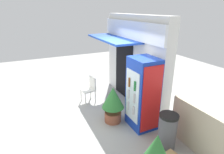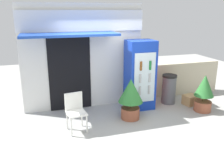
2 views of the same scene
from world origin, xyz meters
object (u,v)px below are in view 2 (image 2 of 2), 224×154
object	(u,v)px
trash_bin	(169,89)
drink_cooler	(140,75)
potted_plant_near_shop	(131,96)
potted_plant_curbside	(204,91)
cardboard_box	(190,100)
plastic_chair	(75,109)

from	to	relation	value
trash_bin	drink_cooler	bearing A→B (deg)	-176.99
potted_plant_near_shop	drink_cooler	bearing A→B (deg)	49.86
potted_plant_curbside	trash_bin	xyz separation A→B (m)	(-0.61, 0.81, -0.14)
cardboard_box	plastic_chair	bearing A→B (deg)	-171.21
plastic_chair	potted_plant_near_shop	bearing A→B (deg)	7.66
drink_cooler	cardboard_box	distance (m)	1.77
drink_cooler	plastic_chair	bearing A→B (deg)	-157.54
potted_plant_near_shop	trash_bin	bearing A→B (deg)	24.08
trash_bin	plastic_chair	bearing A→B (deg)	-163.64
plastic_chair	potted_plant_curbside	xyz separation A→B (m)	(3.56, 0.05, 0.06)
potted_plant_near_shop	cardboard_box	size ratio (longest dim) A/B	2.74
drink_cooler	plastic_chair	xyz separation A→B (m)	(-1.97, -0.81, -0.45)
plastic_chair	potted_plant_curbside	world-z (taller)	potted_plant_curbside
potted_plant_curbside	cardboard_box	world-z (taller)	potted_plant_curbside
plastic_chair	cardboard_box	bearing A→B (deg)	8.79
drink_cooler	potted_plant_near_shop	distance (m)	0.88
drink_cooler	potted_plant_near_shop	bearing A→B (deg)	-130.14
plastic_chair	trash_bin	world-z (taller)	plastic_chair
potted_plant_near_shop	trash_bin	distance (m)	1.65
potted_plant_near_shop	cardboard_box	bearing A→B (deg)	9.57
potted_plant_curbside	trash_bin	world-z (taller)	potted_plant_curbside
potted_plant_curbside	cardboard_box	xyz separation A→B (m)	(-0.05, 0.49, -0.43)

